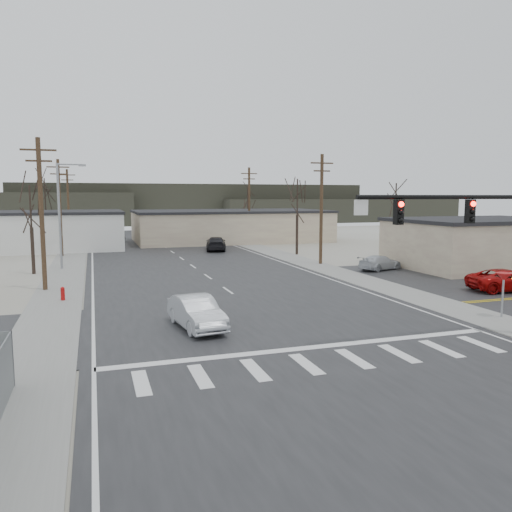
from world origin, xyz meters
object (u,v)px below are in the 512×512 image
(sedan_crossing, at_px, (196,312))
(car_far_b, at_px, (116,238))
(car_parked_silver, at_px, (380,263))
(car_parked_dark_b, at_px, (485,262))
(car_parked_red, at_px, (507,280))
(traffic_signal_mast, at_px, (490,233))
(fire_hydrant, at_px, (63,294))
(car_far_a, at_px, (216,244))

(sedan_crossing, xyz_separation_m, car_far_b, (-1.60, 46.79, -0.11))
(car_parked_silver, bearing_deg, car_parked_dark_b, -127.59)
(car_parked_dark_b, bearing_deg, car_far_b, 24.36)
(car_parked_red, bearing_deg, traffic_signal_mast, 139.30)
(traffic_signal_mast, relative_size, fire_hydrant, 10.29)
(car_parked_dark_b, bearing_deg, car_parked_silver, 57.33)
(traffic_signal_mast, xyz_separation_m, car_far_b, (-13.34, 52.33, -3.98))
(car_far_b, height_order, car_parked_dark_b, car_parked_dark_b)
(traffic_signal_mast, distance_m, fire_hydrant, 23.39)
(sedan_crossing, bearing_deg, car_parked_silver, 28.93)
(sedan_crossing, bearing_deg, car_parked_dark_b, 14.41)
(sedan_crossing, height_order, car_parked_silver, sedan_crossing)
(car_far_a, bearing_deg, car_parked_dark_b, 142.53)
(fire_hydrant, xyz_separation_m, car_parked_dark_b, (33.26, 2.17, 0.29))
(sedan_crossing, height_order, car_parked_dark_b, sedan_crossing)
(sedan_crossing, xyz_separation_m, car_far_a, (8.88, 32.81, 0.03))
(traffic_signal_mast, distance_m, car_parked_red, 13.30)
(car_far_a, bearing_deg, car_parked_red, 125.68)
(traffic_signal_mast, xyz_separation_m, car_parked_silver, (6.76, 19.20, -4.03))
(car_far_a, bearing_deg, car_far_b, -39.95)
(sedan_crossing, relative_size, car_parked_red, 0.89)
(car_far_a, xyz_separation_m, car_far_b, (-10.48, 13.98, -0.14))
(traffic_signal_mast, height_order, car_parked_silver, traffic_signal_mast)
(car_far_a, relative_size, car_parked_silver, 1.27)
(car_parked_dark_b, relative_size, car_parked_silver, 1.01)
(traffic_signal_mast, bearing_deg, fire_hydrant, 141.87)
(car_far_a, bearing_deg, sedan_crossing, 88.04)
(car_parked_dark_b, height_order, car_parked_silver, car_parked_dark_b)
(fire_hydrant, bearing_deg, sedan_crossing, -53.74)
(car_parked_silver, bearing_deg, fire_hydrant, 82.40)
(car_far_b, bearing_deg, sedan_crossing, -63.63)
(car_far_b, height_order, car_parked_red, car_parked_red)
(fire_hydrant, distance_m, car_far_a, 28.55)
(traffic_signal_mast, distance_m, sedan_crossing, 13.54)
(fire_hydrant, bearing_deg, car_parked_dark_b, 3.73)
(traffic_signal_mast, distance_m, car_parked_dark_b, 22.66)
(car_parked_red, relative_size, car_parked_silver, 1.21)
(car_parked_red, xyz_separation_m, car_parked_silver, (-2.80, 10.83, -0.10))
(fire_hydrant, height_order, sedan_crossing, sedan_crossing)
(car_far_a, relative_size, car_parked_red, 1.05)
(fire_hydrant, bearing_deg, car_parked_red, -11.91)
(sedan_crossing, distance_m, car_parked_dark_b, 29.00)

